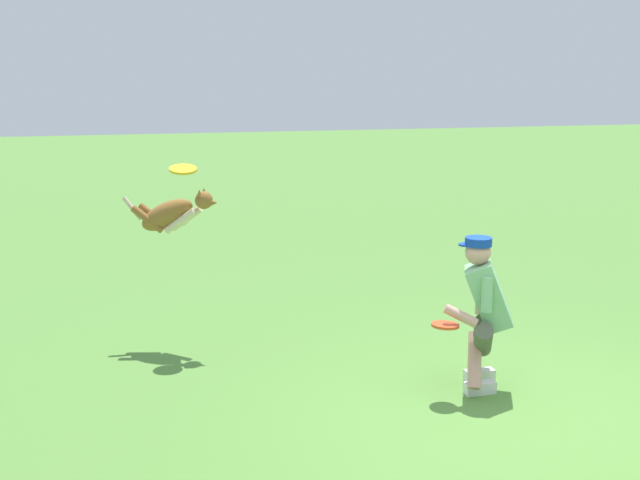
{
  "coord_description": "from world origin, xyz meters",
  "views": [
    {
      "loc": [
        2.96,
        4.81,
        2.6
      ],
      "look_at": [
        1.19,
        -1.68,
        1.15
      ],
      "focal_mm": 43.51,
      "sensor_mm": 36.0,
      "label": 1
    }
  ],
  "objects": [
    {
      "name": "ground_plane",
      "position": [
        0.0,
        0.0,
        0.0
      ],
      "size": [
        60.0,
        60.0,
        0.0
      ],
      "primitive_type": "plane",
      "color": "#558839"
    },
    {
      "name": "frisbee_held",
      "position": [
        0.41,
        -0.68,
        0.61
      ],
      "size": [
        0.31,
        0.31,
        0.03
      ],
      "primitive_type": "cylinder",
      "rotation": [
        0.01,
        -0.05,
        0.5
      ],
      "color": "#E34B21",
      "rests_on": "person"
    },
    {
      "name": "person",
      "position": [
        0.04,
        -0.77,
        0.7
      ],
      "size": [
        0.7,
        0.64,
        1.29
      ],
      "rotation": [
        0.0,
        0.0,
        -0.45
      ],
      "color": "silver",
      "rests_on": "ground_plane"
    },
    {
      "name": "dog",
      "position": [
        2.41,
        -2.61,
        1.28
      ],
      "size": [
        0.89,
        0.56,
        0.5
      ],
      "rotation": [
        0.0,
        0.0,
        2.62
      ],
      "color": "olive"
    },
    {
      "name": "frisbee_flying",
      "position": [
        2.3,
        -2.48,
        1.73
      ],
      "size": [
        0.37,
        0.36,
        0.1
      ],
      "primitive_type": "cylinder",
      "rotation": [
        0.14,
        0.18,
        2.21
      ],
      "color": "yellow"
    }
  ]
}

